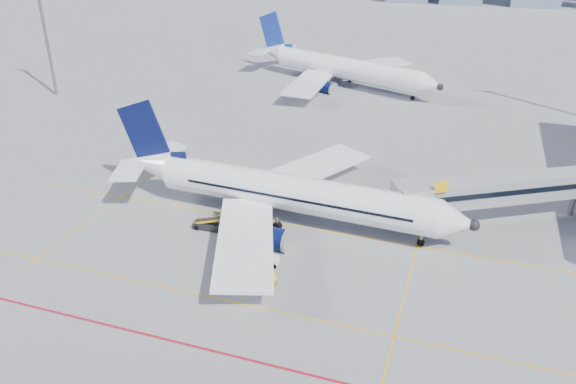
# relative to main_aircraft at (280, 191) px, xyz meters

# --- Properties ---
(ground) EXTENTS (420.00, 420.00, 0.00)m
(ground) POSITION_rel_main_aircraft_xyz_m (0.74, -9.06, -3.22)
(ground) COLOR gray
(ground) RESTS_ON ground
(apron_markings) EXTENTS (90.00, 35.12, 0.01)m
(apron_markings) POSITION_rel_main_aircraft_xyz_m (0.16, -12.97, -3.22)
(apron_markings) COLOR #DFA50B
(apron_markings) RESTS_ON ground
(jet_bridge) EXTENTS (23.55, 15.78, 6.30)m
(jet_bridge) POSITION_rel_main_aircraft_xyz_m (24.25, 7.85, 0.52)
(jet_bridge) COLOR #96999E
(jet_bridge) RESTS_ON ground
(floodlight_mast_nw) EXTENTS (3.20, 0.61, 25.45)m
(floodlight_mast_nw) POSITION_rel_main_aircraft_xyz_m (-54.26, 30.94, 10.37)
(floodlight_mast_nw) COLOR slate
(floodlight_mast_nw) RESTS_ON ground
(main_aircraft) EXTENTS (39.90, 34.75, 11.63)m
(main_aircraft) POSITION_rel_main_aircraft_xyz_m (0.00, 0.00, 0.00)
(main_aircraft) COLOR white
(main_aircraft) RESTS_ON ground
(second_aircraft) EXTENTS (40.86, 34.54, 12.52)m
(second_aircraft) POSITION_rel_main_aircraft_xyz_m (-7.21, 54.73, -0.00)
(second_aircraft) COLOR white
(second_aircraft) RESTS_ON ground
(baggage_tug) EXTENTS (2.02, 1.29, 1.36)m
(baggage_tug) POSITION_rel_main_aircraft_xyz_m (1.88, -8.80, -2.57)
(baggage_tug) COLOR white
(baggage_tug) RESTS_ON ground
(cargo_dolly) EXTENTS (3.65, 2.24, 1.86)m
(cargo_dolly) POSITION_rel_main_aircraft_xyz_m (0.01, -11.81, -2.20)
(cargo_dolly) COLOR black
(cargo_dolly) RESTS_ON ground
(belt_loader) EXTENTS (5.45, 1.60, 2.21)m
(belt_loader) POSITION_rel_main_aircraft_xyz_m (-5.78, -4.49, -2.65)
(belt_loader) COLOR black
(belt_loader) RESTS_ON ground
(ramp_worker) EXTENTS (0.61, 0.77, 1.84)m
(ramp_worker) POSITION_rel_main_aircraft_xyz_m (3.90, -12.30, -2.30)
(ramp_worker) COLOR gold
(ramp_worker) RESTS_ON ground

